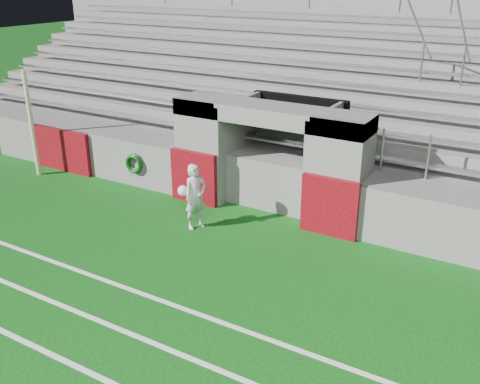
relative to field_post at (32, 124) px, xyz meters
The scene contains 5 objects.
ground 7.36m from the field_post, 18.72° to the right, with size 90.00×90.00×0.00m, color #0C480F.
field_post is the anchor object (origin of this frame).
stadium_structure 8.86m from the field_post, 39.66° to the left, with size 26.00×8.48×5.42m.
goalkeeper_with_ball 5.94m from the field_post, ahead, with size 0.66×0.65×1.52m.
hose_coil 3.26m from the field_post, 11.14° to the left, with size 0.53×0.15×0.55m.
Camera 1 is at (5.47, -7.25, 5.45)m, focal length 40.00 mm.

